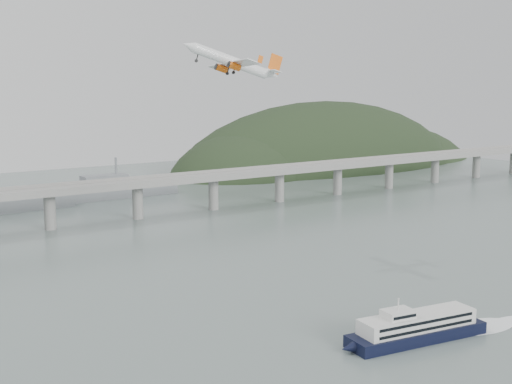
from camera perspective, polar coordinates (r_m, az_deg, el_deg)
ground at (r=219.86m, az=8.41°, el=-11.18°), size 900.00×900.00×0.00m
bridge at (r=381.18m, az=-12.74°, el=0.06°), size 800.00×22.00×23.90m
headland at (r=650.71m, az=6.61°, el=0.57°), size 365.00×155.00×156.00m
ferry at (r=212.54m, az=13.26°, el=-10.96°), size 74.15×20.71×14.02m
airliner at (r=269.85m, az=-1.92°, el=10.74°), size 42.76×39.02×16.12m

